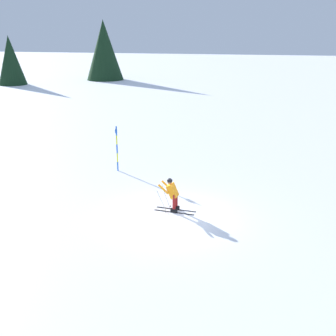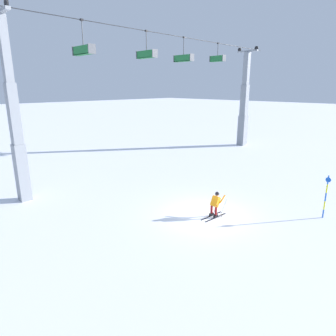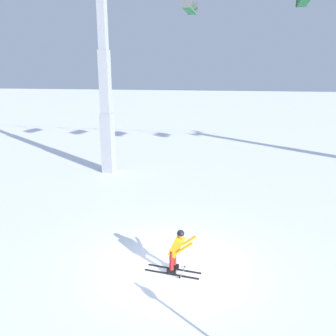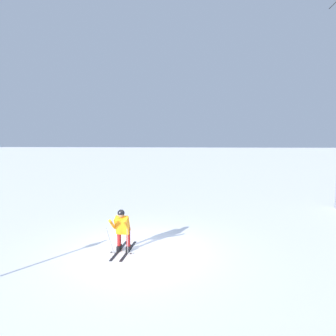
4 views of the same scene
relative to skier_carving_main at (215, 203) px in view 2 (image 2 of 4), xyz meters
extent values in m
plane|color=white|center=(-0.24, 0.55, -0.82)|extent=(260.00, 260.00, 0.00)
cube|color=black|center=(-0.12, 0.17, -0.82)|extent=(1.75, 0.20, 0.01)
cube|color=black|center=(-0.12, 0.17, -0.73)|extent=(0.29, 0.13, 0.16)
cylinder|color=maroon|center=(-0.12, 0.17, -0.33)|extent=(0.13, 0.13, 0.64)
cube|color=black|center=(-0.14, -0.15, -0.82)|extent=(1.75, 0.20, 0.01)
cube|color=black|center=(-0.14, -0.15, -0.73)|extent=(0.29, 0.13, 0.16)
cylinder|color=maroon|center=(-0.14, -0.15, -0.33)|extent=(0.13, 0.13, 0.64)
cube|color=orange|center=(-0.01, 0.00, 0.09)|extent=(0.50, 0.45, 0.64)
sphere|color=#997051|center=(0.11, -0.01, 0.48)|extent=(0.21, 0.21, 0.21)
sphere|color=black|center=(0.11, -0.01, 0.52)|extent=(0.23, 0.23, 0.23)
cylinder|color=orange|center=(0.33, 0.21, 0.20)|extent=(0.48, 0.12, 0.42)
cylinder|color=gray|center=(0.37, 0.25, -0.39)|extent=(0.47, 0.11, 1.10)
cylinder|color=black|center=(0.20, 0.31, -0.77)|extent=(0.07, 0.07, 0.01)
cylinder|color=orange|center=(0.30, -0.25, 0.20)|extent=(0.48, 0.12, 0.42)
cylinder|color=gray|center=(0.33, -0.30, -0.39)|extent=(0.45, 0.16, 1.10)
cylinder|color=black|center=(0.15, -0.33, -0.77)|extent=(0.07, 0.07, 0.01)
cube|color=gray|center=(-6.64, 10.30, 1.02)|extent=(0.69, 0.69, 3.68)
cube|color=gray|center=(-6.64, 10.30, 4.70)|extent=(0.58, 0.58, 3.68)
cube|color=gray|center=(-6.64, 10.30, 8.37)|extent=(0.46, 0.46, 3.68)
cube|color=gray|center=(-6.64, 10.30, 10.30)|extent=(0.28, 2.66, 0.18)
cylinder|color=black|center=(-6.64, 9.15, 10.55)|extent=(0.10, 0.44, 0.44)
cube|color=gray|center=(19.84, 10.30, 1.02)|extent=(0.90, 0.90, 3.68)
cube|color=gray|center=(19.84, 10.30, 4.70)|extent=(0.76, 0.76, 3.68)
cube|color=gray|center=(19.84, 10.30, 8.37)|extent=(0.61, 0.61, 3.68)
cube|color=gray|center=(19.84, 10.30, 10.30)|extent=(0.28, 2.56, 0.18)
cylinder|color=black|center=(19.84, 11.40, 10.55)|extent=(0.10, 0.44, 0.44)
cylinder|color=black|center=(19.84, 9.20, 10.55)|extent=(0.10, 0.44, 0.44)
cylinder|color=black|center=(6.60, 10.30, 10.61)|extent=(32.48, 0.05, 0.05)
cube|color=black|center=(-1.61, 10.30, 10.61)|extent=(0.20, 0.16, 0.14)
cylinder|color=#4C4F54|center=(-1.61, 10.30, 9.81)|extent=(0.07, 0.07, 1.62)
cube|color=#1E6633|center=(-1.61, 10.30, 8.45)|extent=(0.45, 2.11, 0.06)
cube|color=#1E6633|center=(-1.80, 10.30, 8.72)|extent=(0.06, 2.11, 0.55)
cylinder|color=#4C4F54|center=(-1.30, 10.30, 8.75)|extent=(0.04, 2.00, 0.04)
cube|color=#4C4F54|center=(-1.61, 11.36, 8.72)|extent=(0.57, 0.05, 0.63)
cube|color=#4C4F54|center=(-1.61, 9.25, 8.72)|extent=(0.57, 0.05, 0.63)
cube|color=black|center=(4.13, 10.30, 10.61)|extent=(0.20, 0.16, 0.14)
cylinder|color=#4C4F54|center=(4.13, 10.30, 9.87)|extent=(0.07, 0.07, 1.48)
cube|color=#1E6633|center=(4.13, 10.30, 8.59)|extent=(0.45, 1.99, 0.06)
cube|color=#1E6633|center=(3.93, 10.30, 8.86)|extent=(0.06, 1.99, 0.55)
cylinder|color=#4C4F54|center=(4.43, 10.30, 8.89)|extent=(0.04, 1.89, 0.04)
cube|color=#4C4F54|center=(4.13, 11.30, 8.86)|extent=(0.57, 0.05, 0.63)
cube|color=#4C4F54|center=(4.13, 9.30, 8.86)|extent=(0.57, 0.05, 0.63)
cube|color=black|center=(8.65, 10.30, 10.61)|extent=(0.20, 0.16, 0.14)
cylinder|color=#4C4F54|center=(8.65, 10.30, 9.87)|extent=(0.07, 0.07, 1.50)
cube|color=#1E6633|center=(8.65, 10.30, 8.57)|extent=(0.45, 2.03, 0.06)
cube|color=#1E6633|center=(8.45, 10.30, 8.84)|extent=(0.06, 2.03, 0.55)
cylinder|color=#4C4F54|center=(8.95, 10.30, 8.87)|extent=(0.04, 1.93, 0.04)
cube|color=#4C4F54|center=(8.65, 11.32, 8.84)|extent=(0.57, 0.05, 0.63)
cube|color=#4C4F54|center=(8.65, 9.29, 8.84)|extent=(0.57, 0.05, 0.63)
cube|color=black|center=(13.94, 10.30, 10.61)|extent=(0.20, 0.16, 0.14)
cylinder|color=#4C4F54|center=(13.94, 10.30, 10.01)|extent=(0.07, 0.07, 1.21)
cube|color=#1E6633|center=(13.94, 10.30, 8.86)|extent=(0.45, 1.64, 0.06)
cube|color=#1E6633|center=(13.75, 10.30, 9.13)|extent=(0.06, 1.64, 0.55)
cylinder|color=#4C4F54|center=(14.25, 10.30, 9.16)|extent=(0.04, 1.56, 0.04)
cube|color=#4C4F54|center=(13.94, 11.12, 9.13)|extent=(0.57, 0.05, 0.63)
cube|color=#4C4F54|center=(13.94, 9.48, 9.13)|extent=(0.57, 0.05, 0.63)
cylinder|color=blue|center=(4.11, -4.44, -0.57)|extent=(0.07, 0.07, 0.50)
cylinder|color=yellow|center=(4.11, -4.44, -0.08)|extent=(0.07, 0.07, 0.50)
cylinder|color=blue|center=(4.11, -4.44, 0.42)|extent=(0.07, 0.07, 0.50)
cylinder|color=yellow|center=(4.11, -4.44, 0.92)|extent=(0.07, 0.07, 0.50)
cylinder|color=blue|center=(4.11, -4.44, 1.41)|extent=(0.07, 0.07, 0.50)
cylinder|color=blue|center=(4.13, -4.44, 1.41)|extent=(0.02, 0.28, 0.28)
camera|label=1|loc=(-3.66, 15.51, 6.39)|focal=43.75mm
camera|label=2|loc=(-12.94, -9.03, 6.31)|focal=31.67mm
camera|label=3|loc=(1.98, -9.30, 5.12)|focal=36.84mm
camera|label=4|loc=(8.91, 2.24, 2.85)|focal=30.58mm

